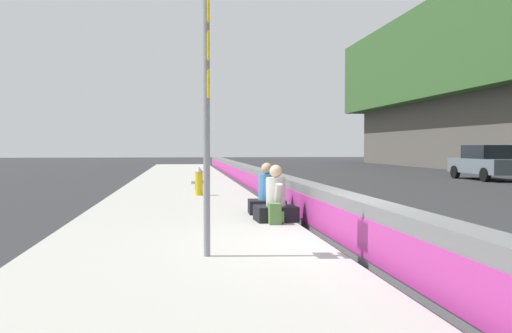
% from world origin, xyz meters
% --- Properties ---
extents(ground_plane, '(160.00, 160.00, 0.00)m').
position_xyz_m(ground_plane, '(0.00, 0.00, 0.00)').
color(ground_plane, '#2B2B2D').
rests_on(ground_plane, ground).
extents(sidewalk_strip, '(80.00, 4.40, 0.14)m').
position_xyz_m(sidewalk_strip, '(0.00, 2.65, 0.07)').
color(sidewalk_strip, '#A8A59E').
rests_on(sidewalk_strip, ground_plane).
extents(jersey_barrier, '(76.00, 0.45, 0.85)m').
position_xyz_m(jersey_barrier, '(0.00, 0.00, 0.42)').
color(jersey_barrier, slate).
rests_on(jersey_barrier, ground_plane).
extents(route_sign_post, '(0.44, 0.09, 3.60)m').
position_xyz_m(route_sign_post, '(-0.61, 2.32, 2.23)').
color(route_sign_post, gray).
rests_on(route_sign_post, sidewalk_strip).
extents(fire_hydrant, '(0.26, 0.46, 0.88)m').
position_xyz_m(fire_hydrant, '(8.91, 2.16, 0.59)').
color(fire_hydrant, gold).
rests_on(fire_hydrant, sidewalk_strip).
extents(seated_person_foreground, '(0.73, 0.84, 1.12)m').
position_xyz_m(seated_person_foreground, '(2.79, 0.81, 0.49)').
color(seated_person_foreground, black).
rests_on(seated_person_foreground, sidewalk_strip).
extents(seated_person_middle, '(0.72, 0.84, 1.12)m').
position_xyz_m(seated_person_middle, '(4.05, 0.80, 0.49)').
color(seated_person_middle, black).
rests_on(seated_person_middle, sidewalk_strip).
extents(backpack, '(0.32, 0.28, 0.40)m').
position_xyz_m(backpack, '(2.35, 0.90, 0.33)').
color(backpack, '#4C7A3D').
rests_on(backpack, sidewalk_strip).
extents(parked_car_fourth, '(4.52, 1.98, 1.71)m').
position_xyz_m(parked_car_fourth, '(17.37, -12.13, 0.86)').
color(parked_car_fourth, slate).
rests_on(parked_car_fourth, ground_plane).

